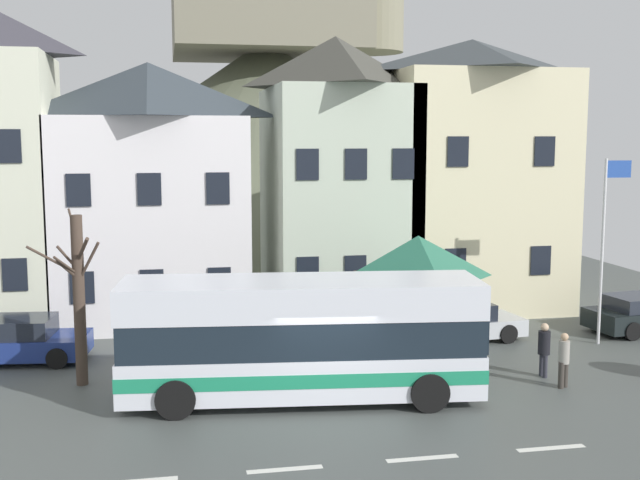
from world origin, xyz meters
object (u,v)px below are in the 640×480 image
pedestrian_01 (473,338)px  public_bench (464,318)px  townhouse_01 (151,194)px  townhouse_03 (469,174)px  townhouse_02 (335,175)px  pedestrian_00 (432,340)px  bus_shelter (418,257)px  parked_car_00 (455,322)px  hilltop_castle (267,130)px  pedestrian_02 (544,346)px  pedestrian_03 (564,359)px  parked_car_01 (16,340)px  bare_tree_00 (79,297)px  flagpole (605,236)px  transit_bus (302,340)px

pedestrian_01 → public_bench: size_ratio=0.81×
townhouse_01 → townhouse_03: bearing=2.3°
townhouse_02 → pedestrian_00: size_ratio=6.32×
bus_shelter → parked_car_00: size_ratio=0.80×
townhouse_01 → public_bench: townhouse_01 is taller
townhouse_02 → hilltop_castle: hilltop_castle is taller
townhouse_02 → pedestrian_02: size_ratio=6.83×
townhouse_02 → pedestrian_03: 12.92m
pedestrian_02 → hilltop_castle: bearing=96.2°
pedestrian_03 → townhouse_02: bearing=109.4°
parked_car_01 → pedestrian_00: size_ratio=2.55×
pedestrian_02 → bare_tree_00: size_ratio=0.33×
hilltop_castle → parked_car_00: size_ratio=8.38×
pedestrian_02 → flagpole: flagpole is taller
transit_bus → parked_car_01: transit_bus is taller
townhouse_01 → hilltop_castle: 25.57m
hilltop_castle → flagpole: bearing=-76.7°
parked_car_01 → flagpole: flagpole is taller
parked_car_01 → pedestrian_02: pedestrian_02 is taller
bare_tree_00 → pedestrian_03: bearing=-12.1°
pedestrian_03 → flagpole: size_ratio=0.25×
flagpole → townhouse_02: bearing=136.0°
townhouse_03 → pedestrian_01: 10.06m
bus_shelter → bare_tree_00: 10.45m
townhouse_02 → parked_car_01: townhouse_02 is taller
townhouse_03 → hilltop_castle: (-5.24, 23.82, 1.96)m
parked_car_00 → transit_bus: bearing=-147.5°
pedestrian_01 → townhouse_01: bearing=140.5°
parked_car_01 → townhouse_03: bearing=24.5°
parked_car_01 → public_bench: bearing=10.7°
bus_shelter → flagpole: (6.33, -0.35, 0.57)m
townhouse_03 → hilltop_castle: size_ratio=0.27×
townhouse_01 → bus_shelter: townhouse_01 is taller
pedestrian_01 → pedestrian_03: 3.07m
transit_bus → bare_tree_00: bearing=163.5°
hilltop_castle → pedestrian_03: 35.66m
bus_shelter → townhouse_03: bearing=56.9°
pedestrian_03 → townhouse_03: bearing=82.3°
pedestrian_01 → bare_tree_00: bare_tree_00 is taller
parked_car_01 → bus_shelter: bearing=1.4°
townhouse_01 → townhouse_02: townhouse_02 is taller
parked_car_00 → pedestrian_00: bearing=-128.1°
pedestrian_00 → bare_tree_00: 10.20m
transit_bus → parked_car_00: size_ratio=2.03×
pedestrian_03 → parked_car_01: bearing=159.8°
townhouse_03 → pedestrian_00: (-4.52, -8.75, -4.44)m
transit_bus → parked_car_00: transit_bus is taller
transit_bus → pedestrian_03: bearing=3.3°
bus_shelter → parked_car_01: size_ratio=0.86×
parked_car_01 → pedestrian_03: size_ratio=2.81×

